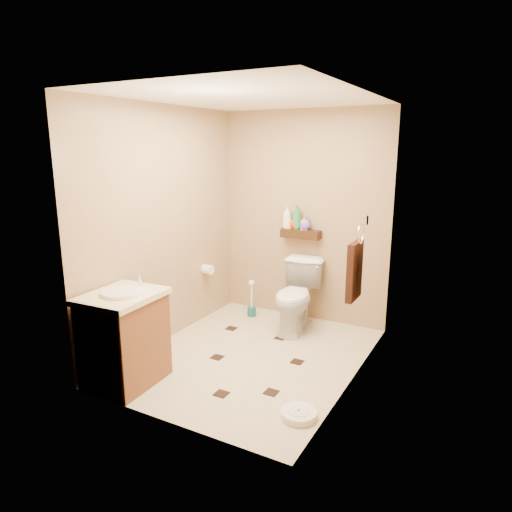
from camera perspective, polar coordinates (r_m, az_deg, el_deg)
The scene contains 20 objects.
ground at distance 4.55m, azimuth -0.62°, elevation -12.40°, with size 2.50×2.50×0.00m, color beige.
wall_back at distance 5.28m, azimuth 6.00°, elevation 4.83°, with size 2.00×0.04×2.40m, color #A47F5E.
wall_front at distance 3.17m, azimuth -11.78°, elevation -1.20°, with size 2.00×0.04×2.40m, color #A47F5E.
wall_left at distance 4.73m, azimuth -11.31°, elevation 3.64°, with size 0.04×2.50×2.40m, color #A47F5E.
wall_right at distance 3.80m, azimuth 12.63°, elevation 1.18°, with size 0.04×2.50×2.40m, color #A47F5E.
ceiling at distance 4.12m, azimuth -0.71°, elevation 19.23°, with size 2.00×2.50×0.02m, color white.
wall_shelf at distance 5.24m, azimuth 5.61°, elevation 2.77°, with size 0.46×0.14×0.10m, color #331E0E.
floor_accents at distance 4.49m, azimuth -0.36°, elevation -12.75°, with size 1.12×1.37×0.01m.
toilet at distance 5.06m, azimuth 5.07°, elevation -5.05°, with size 0.43×0.75×0.77m, color white.
vanity at distance 4.08m, azimuth -16.12°, elevation -9.74°, with size 0.58×0.69×0.93m.
bathroom_scale at distance 3.65m, azimuth 5.37°, elevation -19.05°, with size 0.30×0.30×0.06m.
toilet_brush at distance 5.50m, azimuth -0.55°, elevation -5.95°, with size 0.10×0.10×0.45m.
towel_ring at distance 4.11m, azimuth 12.27°, elevation -1.52°, with size 0.12×0.30×0.76m.
toilet_paper at distance 5.33m, azimuth -6.06°, elevation -1.67°, with size 0.12×0.11×0.12m.
bottle_a at distance 5.28m, azimuth 3.91°, elevation 4.91°, with size 0.10×0.10×0.27m, color white.
bottle_b at distance 5.27m, azimuth 4.26°, elevation 4.23°, with size 0.07×0.07×0.15m, color yellow.
bottle_c at distance 5.25m, azimuth 4.92°, elevation 4.17°, with size 0.11×0.11×0.15m, color red.
bottle_d at distance 5.23m, azimuth 5.12°, elevation 4.89°, with size 0.11×0.11×0.28m, color #2B823B.
bottle_e at distance 5.20m, azimuth 6.11°, elevation 4.21°, with size 0.08×0.08×0.17m, color #FEA254.
bottle_f at distance 5.20m, azimuth 6.18°, elevation 4.14°, with size 0.13×0.13×0.16m, color #5E55D5.
Camera 1 is at (2.00, -3.57, 1.99)m, focal length 32.00 mm.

